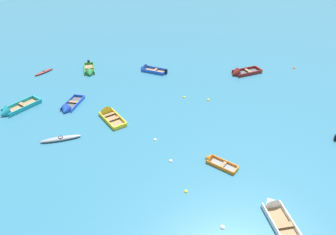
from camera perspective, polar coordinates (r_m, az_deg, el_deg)
The scene contains 17 objects.
rowboat_green_outer_left at distance 43.49m, azimuth -14.63°, elevation 8.43°, with size 2.51×4.45×1.22m.
rowboat_maroon_cluster_inner at distance 42.72m, azimuth 13.38°, elevation 8.17°, with size 4.69×3.47×1.52m.
rowboat_blue_back_row_left at distance 42.92m, azimuth -3.79°, elevation 9.11°, with size 4.16×2.55×1.27m.
rowboat_turquoise_back_row_right at distance 37.04m, azimuth -27.50°, elevation 1.15°, with size 3.68×4.65×1.49m.
rowboat_orange_near_camera at distance 26.57m, azimuth 8.67°, elevation -8.10°, with size 3.02×2.40×0.91m.
kayak_grey_back_row_center at distance 30.48m, azimuth -19.62°, elevation -3.77°, with size 3.73×1.86×0.36m.
rowboat_yellow_midfield_right at distance 33.01m, azimuth -11.33°, elevation 0.69°, with size 3.72×4.13×1.39m.
rowboat_white_cluster_outer at distance 23.65m, azimuth 19.63°, elevation -16.38°, with size 2.32×4.51×1.30m.
kayak_maroon_midfield_left at distance 45.49m, azimuth -22.44°, elevation 7.96°, with size 1.91×2.79×0.28m.
rowboat_blue_far_right at distance 35.23m, azimuth -18.34°, elevation 1.73°, with size 1.85×4.05×1.25m.
mooring_buoy_far_field at distance 22.09m, azimuth 10.26°, elevation -19.80°, with size 0.34×0.34×0.34m, color silver.
mooring_buoy_midfield at distance 35.64m, azimuth 7.59°, elevation 3.29°, with size 0.36×0.36×0.36m, color yellow.
mooring_buoy_trailing at distance 28.85m, azimuth -2.45°, elevation -4.27°, with size 0.31×0.31×0.31m, color silver.
mooring_buoy_near_foreground at distance 35.91m, azimuth 3.10°, elevation 3.79°, with size 0.33×0.33×0.33m, color yellow.
mooring_buoy_central at distance 23.92m, azimuth 3.42°, elevation -13.84°, with size 0.29×0.29×0.29m, color yellow.
mooring_buoy_outer_edge at distance 47.25m, azimuth 22.73°, elevation 8.61°, with size 0.38×0.38×0.38m, color orange.
mooring_buoy_between_boats_left at distance 26.44m, azimuth 0.50°, elevation -8.28°, with size 0.33×0.33×0.33m, color silver.
Camera 1 is at (1.84, -8.08, 17.35)m, focal length 32.21 mm.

